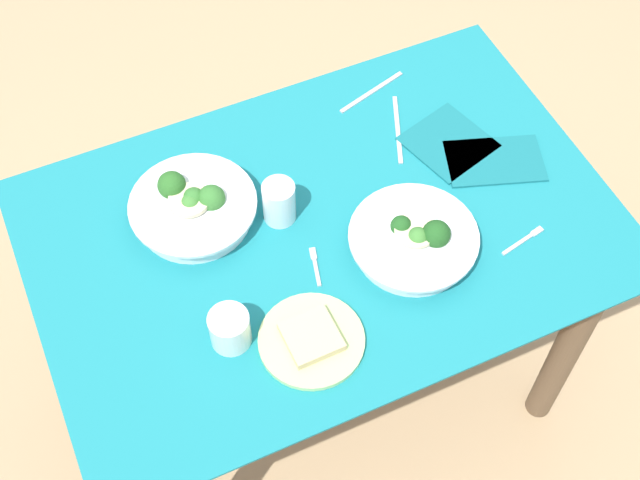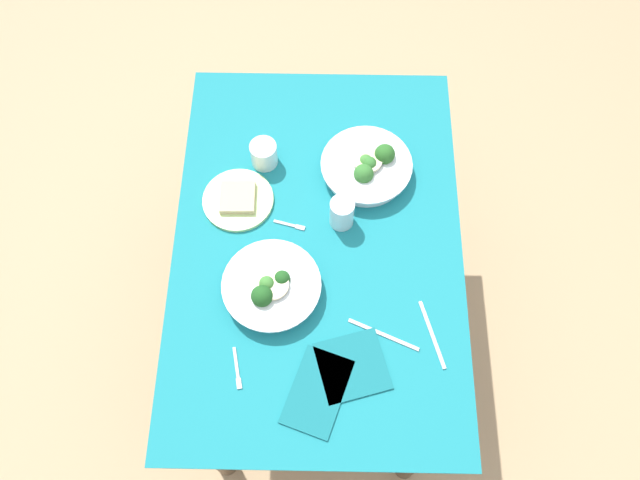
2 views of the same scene
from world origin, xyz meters
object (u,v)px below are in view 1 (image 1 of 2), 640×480
bread_side_plate (311,339)px  water_glass_side (230,329)px  water_glass_center (279,202)px  broccoli_bowl_far (414,240)px  napkin_folded_lower (495,161)px  napkin_folded_upper (448,143)px  table_knife_right (398,129)px  broccoli_bowl_near (193,207)px  fork_by_far_bowl (524,240)px  table_knife_left (372,92)px  fork_by_near_bowl (315,265)px

bread_side_plate → water_glass_side: (0.14, -0.07, 0.03)m
water_glass_center → water_glass_side: size_ratio=1.25×
broccoli_bowl_far → napkin_folded_lower: (-0.28, -0.13, -0.03)m
napkin_folded_upper → water_glass_side: bearing=22.7°
broccoli_bowl_far → table_knife_right: bearing=-111.5°
bread_side_plate → broccoli_bowl_near: bearing=-74.6°
water_glass_center → table_knife_right: bearing=-161.6°
broccoli_bowl_far → table_knife_right: size_ratio=1.33×
broccoli_bowl_far → napkin_folded_upper: (-0.21, -0.22, -0.03)m
napkin_folded_upper → fork_by_far_bowl: bearing=93.0°
napkin_folded_upper → napkin_folded_lower: bearing=127.1°
water_glass_center → table_knife_left: 0.42m
water_glass_center → fork_by_near_bowl: 0.16m
napkin_folded_lower → broccoli_bowl_near: bearing=-11.6°
water_glass_center → water_glass_side: (0.20, 0.23, -0.01)m
water_glass_side → napkin_folded_upper: size_ratio=0.47×
table_knife_right → napkin_folded_lower: (-0.16, 0.17, 0.00)m
broccoli_bowl_far → napkin_folded_upper: broccoli_bowl_far is taller
bread_side_plate → water_glass_side: size_ratio=2.59×
water_glass_center → napkin_folded_lower: size_ratio=0.47×
fork_by_near_bowl → table_knife_left: same height
water_glass_center → fork_by_near_bowl: bearing=96.8°
water_glass_side → table_knife_right: (-0.55, -0.35, -0.04)m
water_glass_center → fork_by_near_bowl: (-0.02, 0.15, -0.05)m
napkin_folded_upper → napkin_folded_lower: size_ratio=0.81×
broccoli_bowl_far → broccoli_bowl_near: size_ratio=0.99×
water_glass_center → table_knife_right: size_ratio=0.50×
broccoli_bowl_near → water_glass_center: water_glass_center is taller
table_knife_right → table_knife_left: bearing=-155.5°
water_glass_center → napkin_folded_lower: bearing=173.1°
broccoli_bowl_far → table_knife_left: size_ratio=1.39×
broccoli_bowl_near → fork_by_far_bowl: bearing=150.4°
broccoli_bowl_far → bread_side_plate: (0.28, 0.11, -0.02)m
bread_side_plate → table_knife_right: bread_side_plate is taller
water_glass_side → broccoli_bowl_far: bearing=-174.2°
broccoli_bowl_near → fork_by_far_bowl: size_ratio=2.43×
water_glass_center → water_glass_side: bearing=49.3°
water_glass_side → fork_by_near_bowl: water_glass_side is taller
table_knife_right → napkin_folded_upper: bearing=69.1°
broccoli_bowl_far → broccoli_bowl_near: broccoli_bowl_near is taller
table_knife_left → bread_side_plate: bearing=37.5°
bread_side_plate → napkin_folded_upper: bearing=-145.7°
broccoli_bowl_far → fork_by_near_bowl: (0.21, -0.05, -0.03)m
bread_side_plate → table_knife_left: 0.68m
napkin_folded_lower → napkin_folded_upper: bearing=-52.9°
bread_side_plate → table_knife_right: bearing=-134.0°
water_glass_center → fork_by_far_bowl: (-0.45, 0.27, -0.05)m
broccoli_bowl_near → fork_by_far_bowl: 0.70m
fork_by_far_bowl → fork_by_near_bowl: size_ratio=1.20×
table_knife_left → napkin_folded_lower: (-0.16, 0.30, 0.00)m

